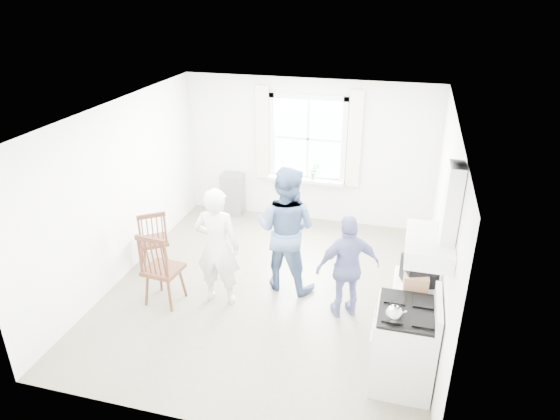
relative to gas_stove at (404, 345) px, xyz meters
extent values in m
cube|color=gray|center=(-1.91, 1.35, -0.49)|extent=(4.62, 5.12, 0.02)
cube|color=white|center=(-1.91, 3.87, 0.82)|extent=(4.62, 0.04, 2.64)
cube|color=white|center=(-1.91, -1.17, 0.82)|extent=(4.62, 0.04, 2.64)
cube|color=white|center=(-4.18, 1.35, 0.82)|extent=(0.04, 5.12, 2.64)
cube|color=white|center=(0.36, 1.35, 0.82)|extent=(0.04, 5.12, 2.64)
cube|color=white|center=(-1.91, 1.35, 2.13)|extent=(4.62, 5.12, 0.02)
cube|color=white|center=(-1.91, 3.83, 1.07)|extent=(1.20, 0.02, 1.40)
cube|color=white|center=(-1.91, 3.80, 1.81)|extent=(1.38, 0.09, 0.09)
cube|color=white|center=(-1.91, 3.80, 0.32)|extent=(1.38, 0.09, 0.09)
cube|color=white|center=(-2.56, 3.80, 1.07)|extent=(0.09, 0.09, 1.58)
cube|color=white|center=(-1.27, 3.80, 1.07)|extent=(0.09, 0.09, 1.58)
cube|color=white|center=(-1.91, 3.73, 0.34)|extent=(1.38, 0.24, 0.06)
cube|color=white|center=(-2.73, 3.79, 1.12)|extent=(0.24, 0.05, 1.70)
cube|color=white|center=(-1.09, 3.79, 1.12)|extent=(0.24, 0.05, 1.70)
cube|color=white|center=(0.11, 0.00, 1.26)|extent=(0.45, 0.76, 0.18)
cube|color=white|center=(0.26, 0.00, 1.73)|extent=(0.14, 0.30, 0.76)
cube|color=gray|center=(-3.31, 3.68, -0.08)|extent=(0.40, 0.30, 0.80)
cube|color=white|center=(-0.01, 0.00, -0.02)|extent=(0.65, 0.76, 0.92)
cube|color=black|center=(-0.01, 0.00, 0.45)|extent=(0.61, 0.72, 0.03)
cube|color=white|center=(0.29, 0.00, 0.54)|extent=(0.06, 0.76, 0.20)
cylinder|color=silver|center=(-0.35, 0.00, 0.22)|extent=(0.02, 0.61, 0.02)
sphere|color=silver|center=(-0.15, -0.22, 0.56)|extent=(0.18, 0.18, 0.18)
cylinder|color=silver|center=(-0.15, -0.22, 0.50)|extent=(0.16, 0.16, 0.04)
torus|color=black|center=(-0.15, -0.22, 0.66)|extent=(0.11, 0.06, 0.11)
cube|color=white|center=(0.07, 0.70, -0.03)|extent=(0.50, 0.55, 0.90)
cube|color=black|center=(0.09, 0.65, 0.50)|extent=(0.45, 0.42, 0.17)
cube|color=black|center=(0.09, 0.65, 0.66)|extent=(0.45, 0.42, 0.15)
cube|color=#A4784F|center=(0.06, 0.51, 0.50)|extent=(0.28, 0.21, 0.18)
cube|color=#462416|center=(-3.81, 1.47, -0.02)|extent=(0.59, 0.59, 0.05)
cube|color=#462416|center=(-3.70, 1.33, 0.26)|extent=(0.37, 0.30, 0.56)
cylinder|color=#462416|center=(-3.81, 1.47, -0.26)|extent=(0.04, 0.04, 0.44)
cube|color=#462416|center=(-3.24, 0.72, 0.02)|extent=(0.51, 0.49, 0.06)
cube|color=#462416|center=(-3.26, 0.51, 0.32)|extent=(0.45, 0.11, 0.60)
cylinder|color=#462416|center=(-3.24, 0.72, -0.24)|extent=(0.04, 0.04, 0.48)
imported|color=silver|center=(-2.52, 0.93, 0.36)|extent=(0.64, 0.64, 1.70)
imported|color=#4C658E|center=(-1.72, 1.52, 0.44)|extent=(1.03, 1.03, 1.85)
imported|color=navy|center=(-0.78, 1.07, 0.24)|extent=(1.13, 1.13, 1.45)
imported|color=#2F6A39|center=(-1.76, 3.71, 0.52)|extent=(0.21, 0.21, 0.31)
camera|label=1|loc=(-0.20, -4.50, 3.62)|focal=32.00mm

